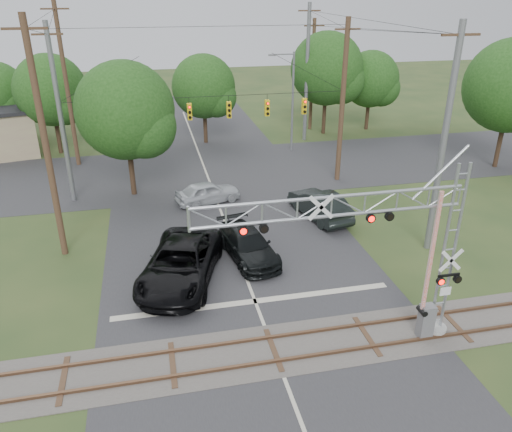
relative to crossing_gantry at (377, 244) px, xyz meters
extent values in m
plane|color=#293E1C|center=(-3.80, -1.64, -4.59)|extent=(160.00, 160.00, 0.00)
cube|color=#2D2D30|center=(-3.80, 8.36, -4.58)|extent=(14.00, 90.00, 0.02)
cube|color=#2D2D30|center=(-3.80, 22.36, -4.58)|extent=(90.00, 12.00, 0.02)
cube|color=#443E3B|center=(-3.80, 0.36, -4.57)|extent=(90.00, 3.20, 0.05)
cube|color=brown|center=(-3.80, -0.36, -4.50)|extent=(90.00, 0.12, 0.14)
cube|color=brown|center=(-3.80, 1.08, -4.50)|extent=(90.00, 0.12, 0.14)
cylinder|color=gray|center=(3.10, 0.06, -4.44)|extent=(0.94, 0.94, 0.31)
cube|color=silver|center=(3.05, -0.25, -2.36)|extent=(0.47, 0.03, 0.36)
cube|color=slate|center=(2.48, -0.14, -3.81)|extent=(0.57, 0.47, 1.56)
cube|color=red|center=(2.22, -0.14, -0.64)|extent=(0.15, 0.09, 5.20)
cylinder|color=slate|center=(-13.30, 18.36, 1.16)|extent=(0.32, 0.32, 11.50)
cylinder|color=#42331E|center=(5.70, 18.36, 1.16)|extent=(0.36, 0.36, 11.50)
cylinder|color=black|center=(-3.80, 18.36, 2.04)|extent=(19.00, 0.03, 0.03)
cube|color=yellow|center=(-10.47, 18.36, 1.09)|extent=(0.30, 0.30, 1.10)
cube|color=yellow|center=(-7.80, 18.36, 1.09)|extent=(0.30, 0.30, 1.10)
cube|color=yellow|center=(-5.14, 18.36, 1.09)|extent=(0.30, 0.30, 1.10)
cube|color=yellow|center=(-2.47, 18.36, 1.09)|extent=(0.30, 0.30, 1.10)
cube|color=yellow|center=(0.20, 18.36, 1.09)|extent=(0.30, 0.30, 1.10)
cube|color=yellow|center=(2.86, 18.36, 1.09)|extent=(0.30, 0.30, 1.10)
imported|color=black|center=(-6.96, 6.45, -3.63)|extent=(5.19, 7.61, 1.93)
imported|color=black|center=(-3.28, 8.00, -3.83)|extent=(3.01, 5.52, 1.52)
imported|color=#B7BBBF|center=(-4.41, 16.00, -3.85)|extent=(4.66, 2.90, 1.48)
imported|color=black|center=(2.14, 12.15, -3.73)|extent=(2.91, 5.51, 1.73)
cylinder|color=slate|center=(4.37, 26.29, -0.37)|extent=(0.19, 0.19, 8.44)
cylinder|color=slate|center=(3.43, 26.29, 3.66)|extent=(1.88, 0.11, 0.11)
cube|color=slate|center=(2.50, 26.29, 3.62)|extent=(0.56, 0.23, 0.14)
cylinder|color=#42331E|center=(-13.77, 26.19, 1.68)|extent=(0.34, 0.34, 12.54)
cube|color=#42331E|center=(-13.77, 26.19, 7.24)|extent=(2.00, 0.12, 0.12)
cylinder|color=slate|center=(6.54, 29.34, 1.47)|extent=(0.34, 0.34, 12.13)
cube|color=#42331E|center=(6.54, 29.34, 6.84)|extent=(2.00, 0.12, 0.12)
cylinder|color=#42331E|center=(-12.96, 10.61, 1.53)|extent=(0.34, 0.34, 12.24)
cube|color=#42331E|center=(-12.96, 10.61, 6.95)|extent=(2.00, 0.12, 0.12)
cylinder|color=slate|center=(6.69, 6.98, 1.37)|extent=(0.34, 0.34, 11.92)
cube|color=#42331E|center=(6.69, 6.98, 6.63)|extent=(2.00, 0.12, 0.12)
cylinder|color=#42331E|center=(8.31, 33.10, 0.73)|extent=(0.34, 0.34, 10.65)
cube|color=#42331E|center=(8.31, 33.10, 5.36)|extent=(2.00, 0.12, 0.12)
cylinder|color=#352418|center=(-20.78, 33.50, -2.88)|extent=(0.36, 0.36, 3.43)
cylinder|color=#352418|center=(-15.63, 29.92, -2.66)|extent=(0.36, 0.36, 3.87)
sphere|color=#1A4012|center=(-15.63, 29.92, 0.86)|extent=(5.97, 5.97, 5.97)
cylinder|color=#352418|center=(-9.31, 18.63, -2.50)|extent=(0.36, 0.36, 4.18)
sphere|color=#1A4012|center=(-9.31, 18.63, 1.30)|extent=(6.47, 6.47, 6.47)
cylinder|color=#352418|center=(-2.77, 30.37, -2.75)|extent=(0.36, 0.36, 3.68)
sphere|color=#1A4012|center=(-2.77, 30.37, 0.59)|extent=(5.69, 5.69, 5.69)
cylinder|color=#352418|center=(9.09, 31.16, -2.37)|extent=(0.36, 0.36, 4.44)
sphere|color=#1A4012|center=(9.09, 31.16, 1.66)|extent=(6.86, 6.86, 6.86)
cylinder|color=#352418|center=(13.93, 31.75, -2.81)|extent=(0.36, 0.36, 3.57)
sphere|color=#1A4012|center=(13.93, 31.75, 0.44)|extent=(5.52, 5.52, 5.52)
cylinder|color=#352418|center=(19.26, 18.41, -2.30)|extent=(0.36, 0.36, 4.58)
sphere|color=#1A4012|center=(19.26, 18.41, 1.86)|extent=(7.08, 7.08, 7.08)
camera|label=1|loc=(-7.89, -14.99, 8.60)|focal=35.00mm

